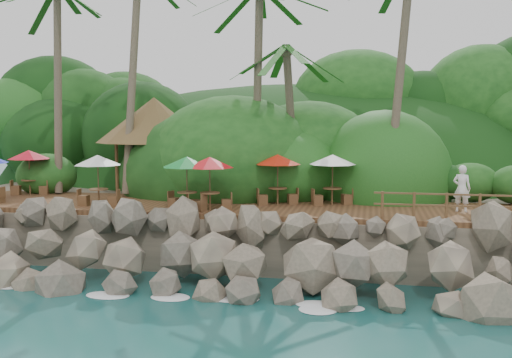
# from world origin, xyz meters

# --- Properties ---
(ground) EXTENTS (140.00, 140.00, 0.00)m
(ground) POSITION_xyz_m (0.00, 0.00, 0.00)
(ground) COLOR #19514F
(ground) RESTS_ON ground
(land_base) EXTENTS (32.00, 25.20, 2.10)m
(land_base) POSITION_xyz_m (0.00, 16.00, 1.05)
(land_base) COLOR gray
(land_base) RESTS_ON ground
(jungle_hill) EXTENTS (44.80, 28.00, 15.40)m
(jungle_hill) POSITION_xyz_m (0.00, 23.50, 0.00)
(jungle_hill) COLOR #143811
(jungle_hill) RESTS_ON ground
(seawall) EXTENTS (29.00, 4.00, 2.30)m
(seawall) POSITION_xyz_m (0.00, 2.00, 1.15)
(seawall) COLOR gray
(seawall) RESTS_ON ground
(terrace) EXTENTS (26.00, 5.00, 0.20)m
(terrace) POSITION_xyz_m (0.00, 6.00, 2.20)
(terrace) COLOR brown
(terrace) RESTS_ON land_base
(jungle_foliage) EXTENTS (44.00, 16.00, 12.00)m
(jungle_foliage) POSITION_xyz_m (0.00, 15.00, 0.00)
(jungle_foliage) COLOR #143811
(jungle_foliage) RESTS_ON ground
(foam_line) EXTENTS (25.20, 0.80, 0.06)m
(foam_line) POSITION_xyz_m (0.00, 0.30, 0.03)
(foam_line) COLOR white
(foam_line) RESTS_ON ground
(palapa) EXTENTS (5.68, 5.68, 4.60)m
(palapa) POSITION_xyz_m (-5.89, 10.01, 5.79)
(palapa) COLOR brown
(palapa) RESTS_ON ground
(dining_clusters) EXTENTS (25.28, 5.14, 2.10)m
(dining_clusters) POSITION_xyz_m (-2.12, 5.86, 4.04)
(dining_clusters) COLOR brown
(dining_clusters) RESTS_ON terrace
(railing) EXTENTS (6.10, 0.10, 1.00)m
(railing) POSITION_xyz_m (7.80, 3.65, 2.91)
(railing) COLOR brown
(railing) RESTS_ON terrace
(waiter) EXTENTS (0.76, 0.61, 1.81)m
(waiter) POSITION_xyz_m (8.07, 5.93, 3.21)
(waiter) COLOR white
(waiter) RESTS_ON terrace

